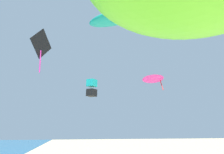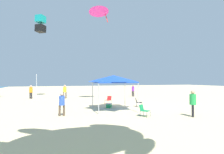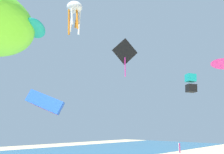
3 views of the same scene
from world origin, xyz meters
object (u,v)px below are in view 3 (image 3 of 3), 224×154
Objects in this scene: kite_diamond_black at (125,53)px; kite_octopus_white at (75,9)px; banner_flag at (179,154)px; kite_parafoil_blue at (44,102)px; kite_box_teal at (191,83)px; kite_delta_magenta at (224,62)px.

kite_octopus_white reaches higher than kite_diamond_black.
banner_flag is 0.69× the size of kite_parafoil_blue.
banner_flag is at bearing 40.11° from kite_parafoil_blue.
kite_parafoil_blue is at bearing -12.90° from kite_octopus_white.
kite_parafoil_blue is at bearing 146.54° from banner_flag.
kite_delta_magenta is at bearing 170.32° from kite_box_teal.
kite_box_teal is 0.54× the size of kite_octopus_white.
kite_box_teal is (7.45, 6.80, -0.25)m from kite_delta_magenta.
kite_delta_magenta is (8.98, -15.68, 3.32)m from kite_parafoil_blue.
kite_diamond_black is (-6.42, 5.97, 3.97)m from kite_box_teal.
kite_octopus_white is at bearing 14.66° from kite_delta_magenta.
kite_octopus_white is (-5.59, 3.91, 5.56)m from kite_diamond_black.
banner_flag is at bearing -38.95° from kite_diamond_black.
kite_diamond_black is at bearing 85.01° from kite_box_teal.
banner_flag is 0.63× the size of kite_diamond_black.
kite_parafoil_blue is 18.37m from kite_delta_magenta.
banner_flag is at bearing 106.01° from kite_octopus_white.
banner_flag is 1.34× the size of kite_delta_magenta.
kite_parafoil_blue is 12.57m from kite_diamond_black.
kite_diamond_black is at bearing -5.22° from kite_delta_magenta.
kite_delta_magenta is at bearing 13.37° from kite_parafoil_blue.
kite_delta_magenta is at bearing -118.96° from banner_flag.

